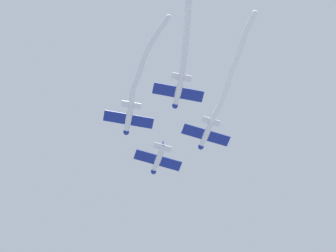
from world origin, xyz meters
name	(u,v)px	position (x,y,z in m)	size (l,w,h in m)	color
airplane_lead	(158,160)	(8.22, 1.24, 75.28)	(7.07, 5.97, 1.88)	silver
airplane_left_wing	(129,119)	(-0.23, 0.29, 74.88)	(6.67, 6.26, 1.88)	silver
smoke_trail_left_wing	(146,60)	(-6.12, -7.48, 74.56)	(8.17, 12.96, 1.85)	white
airplane_right_wing	(206,134)	(9.16, -7.23, 75.58)	(7.07, 5.97, 1.88)	silver
smoke_trail_right_wing	(233,69)	(2.67, -16.41, 75.49)	(10.90, 14.79, 1.36)	white
airplane_slot	(178,92)	(0.70, -8.17, 75.08)	(6.69, 6.24, 1.88)	silver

